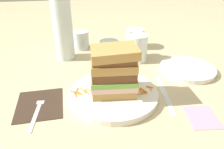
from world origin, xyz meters
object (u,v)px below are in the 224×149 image
at_px(knife, 165,95).
at_px(juice_glass, 137,49).
at_px(main_plate, 114,95).
at_px(empty_tumbler_1, 81,40).
at_px(empty_tumbler_2, 109,50).
at_px(napkin_pink, 202,117).
at_px(napkin_dark, 40,104).
at_px(fork, 38,108).
at_px(side_plate, 187,69).
at_px(empty_tumbler_0, 135,38).
at_px(water_bottle, 62,22).
at_px(sandwich, 114,71).

relative_size(knife, juice_glass, 1.98).
distance_m(main_plate, empty_tumbler_1, 0.39).
bearing_deg(empty_tumbler_2, napkin_pink, -64.23).
bearing_deg(main_plate, knife, -4.20).
distance_m(napkin_dark, fork, 0.02).
bearing_deg(side_plate, knife, -134.37).
height_order(knife, juice_glass, juice_glass).
distance_m(knife, empty_tumbler_0, 0.37).
relative_size(fork, empty_tumbler_0, 2.08).
xyz_separation_m(juice_glass, empty_tumbler_0, (0.02, 0.13, -0.00)).
height_order(napkin_dark, empty_tumbler_0, empty_tumbler_0).
distance_m(water_bottle, napkin_pink, 0.56).
height_order(juice_glass, empty_tumbler_2, juice_glass).
relative_size(napkin_dark, side_plate, 0.75).
distance_m(fork, water_bottle, 0.36).
xyz_separation_m(juice_glass, side_plate, (0.15, -0.11, -0.04)).
xyz_separation_m(knife, napkin_pink, (0.06, -0.11, -0.00)).
bearing_deg(water_bottle, juice_glass, -13.08).
distance_m(fork, napkin_pink, 0.42).
relative_size(juice_glass, empty_tumbler_0, 1.26).
height_order(main_plate, napkin_pink, main_plate).
relative_size(napkin_dark, fork, 0.85).
height_order(sandwich, empty_tumbler_1, sandwich).
height_order(fork, napkin_pink, fork).
distance_m(knife, napkin_pink, 0.12).
relative_size(water_bottle, empty_tumbler_2, 4.35).
relative_size(napkin_dark, empty_tumbler_0, 1.77).
bearing_deg(empty_tumbler_0, empty_tumbler_1, 174.73).
bearing_deg(sandwich, fork, -172.44).
bearing_deg(side_plate, napkin_dark, -165.40).
height_order(fork, juice_glass, juice_glass).
height_order(juice_glass, side_plate, juice_glass).
distance_m(main_plate, water_bottle, 0.35).
bearing_deg(water_bottle, knife, -45.90).
height_order(fork, empty_tumbler_1, empty_tumbler_1).
relative_size(empty_tumbler_2, side_plate, 0.39).
height_order(knife, empty_tumbler_2, empty_tumbler_2).
distance_m(main_plate, fork, 0.21).
distance_m(juice_glass, side_plate, 0.19).
bearing_deg(juice_glass, knife, -83.82).
height_order(napkin_dark, knife, same).
xyz_separation_m(main_plate, knife, (0.15, -0.01, -0.01)).
xyz_separation_m(knife, water_bottle, (-0.29, 0.30, 0.14)).
relative_size(napkin_dark, empty_tumbler_2, 1.94).
height_order(fork, knife, fork).
xyz_separation_m(fork, empty_tumbler_2, (0.23, 0.29, 0.03)).
distance_m(sandwich, knife, 0.17).
bearing_deg(water_bottle, fork, -100.87).
height_order(sandwich, empty_tumbler_0, sandwich).
xyz_separation_m(empty_tumbler_0, napkin_pink, (0.06, -0.48, -0.04)).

